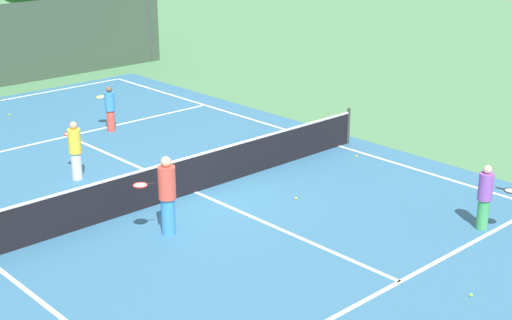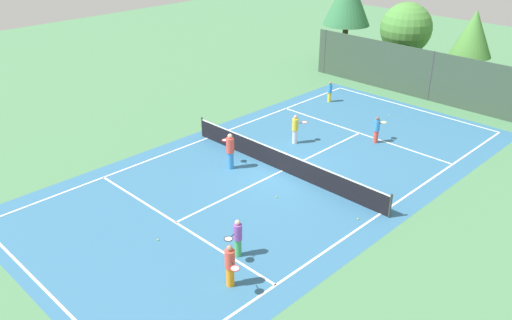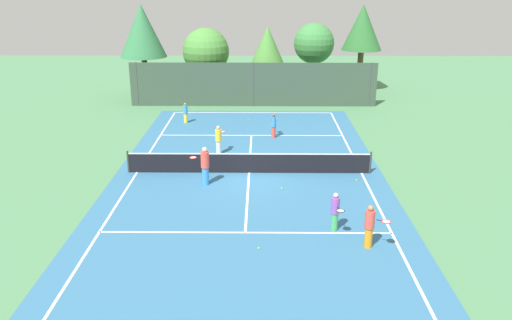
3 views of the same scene
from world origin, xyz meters
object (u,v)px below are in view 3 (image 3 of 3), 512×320
object	(u,v)px
player_3	(370,226)
tennis_ball_6	(259,248)
player_4	(205,165)
tennis_ball_0	(282,188)
tennis_ball_5	(357,180)
player_2	(185,113)
tennis_ball_1	(155,165)
tennis_ball_3	(248,120)
tennis_ball_4	(238,164)
player_1	(335,211)
player_0	(219,139)
tennis_ball_2	(209,168)
player_5	(274,125)

from	to	relation	value
player_3	tennis_ball_6	bearing A→B (deg)	-177.35
player_4	tennis_ball_0	xyz separation A→B (m)	(3.51, -0.53, -0.90)
player_3	tennis_ball_5	bearing A→B (deg)	83.98
player_4	player_2	bearing A→B (deg)	102.36
player_4	tennis_ball_1	bearing A→B (deg)	138.34
tennis_ball_3	tennis_ball_4	xyz separation A→B (m)	(-0.31, -8.75, 0.00)
player_1	tennis_ball_4	size ratio (longest dim) A/B	23.04
player_0	tennis_ball_5	bearing A→B (deg)	-29.91
player_1	tennis_ball_2	world-z (taller)	player_1
player_5	tennis_ball_5	world-z (taller)	player_5
tennis_ball_1	tennis_ball_2	world-z (taller)	same
tennis_ball_5	player_2	bearing A→B (deg)	132.48
tennis_ball_1	tennis_ball_2	xyz separation A→B (m)	(2.78, -0.35, 0.00)
player_3	player_4	size ratio (longest dim) A/B	0.89
player_2	player_4	bearing A→B (deg)	-77.64
tennis_ball_1	tennis_ball_3	distance (m)	9.99
player_1	player_5	xyz separation A→B (m)	(-2.05, 12.12, -0.03)
player_1	player_5	world-z (taller)	player_1
player_3	player_0	bearing A→B (deg)	120.56
player_1	tennis_ball_0	size ratio (longest dim) A/B	23.04
player_0	tennis_ball_2	bearing A→B (deg)	-98.85
player_0	player_2	bearing A→B (deg)	112.52
player_1	tennis_ball_3	bearing A→B (deg)	102.81
tennis_ball_0	tennis_ball_1	world-z (taller)	same
player_3	tennis_ball_0	xyz separation A→B (m)	(-2.88, 5.39, -0.80)
tennis_ball_1	player_3	bearing A→B (deg)	-42.46
player_5	player_2	bearing A→B (deg)	149.78
player_2	tennis_ball_3	xyz separation A→B (m)	(4.08, 0.59, -0.65)
player_4	tennis_ball_2	world-z (taller)	player_4
player_1	tennis_ball_1	world-z (taller)	player_1
player_1	player_3	size ratio (longest dim) A/B	0.94
player_2	tennis_ball_2	size ratio (longest dim) A/B	20.24
tennis_ball_2	tennis_ball_4	bearing A→B (deg)	18.41
player_3	player_1	bearing A→B (deg)	128.14
tennis_ball_1	tennis_ball_4	xyz separation A→B (m)	(4.25, 0.14, 0.00)
tennis_ball_1	tennis_ball_6	world-z (taller)	same
player_2	player_5	distance (m)	6.57
player_3	tennis_ball_1	bearing A→B (deg)	137.54
tennis_ball_2	tennis_ball_4	size ratio (longest dim) A/B	1.00
player_0	player_3	world-z (taller)	player_3
player_0	player_4	xyz separation A→B (m)	(-0.28, -4.42, 0.11)
tennis_ball_0	tennis_ball_5	distance (m)	3.71
tennis_ball_1	tennis_ball_4	world-z (taller)	same
player_5	tennis_ball_1	world-z (taller)	player_5
player_4	tennis_ball_0	distance (m)	3.66
tennis_ball_0	tennis_ball_5	world-z (taller)	same
player_1	player_3	world-z (taller)	player_3
tennis_ball_3	tennis_ball_4	distance (m)	8.76
player_4	tennis_ball_4	distance (m)	3.15
tennis_ball_0	tennis_ball_3	bearing A→B (deg)	98.58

